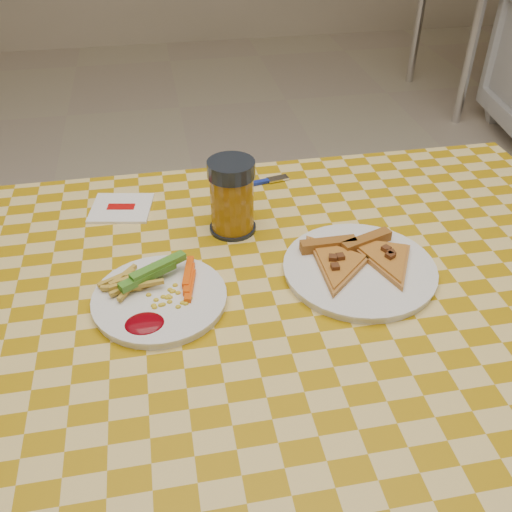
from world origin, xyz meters
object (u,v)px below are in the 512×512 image
object	(u,v)px
drink_glass	(232,197)
table	(271,324)
plate_right	(359,270)
plate_left	(160,300)

from	to	relation	value
drink_glass	table	bearing A→B (deg)	-79.67
plate_right	plate_left	bearing A→B (deg)	-177.54
table	drink_glass	distance (m)	0.24
table	plate_right	size ratio (longest dim) A/B	5.08
plate_left	drink_glass	size ratio (longest dim) A/B	1.48
table	drink_glass	xyz separation A→B (m)	(-0.03, 0.19, 0.14)
plate_left	drink_glass	world-z (taller)	drink_glass
table	plate_right	world-z (taller)	plate_right
table	plate_left	world-z (taller)	plate_left
table	drink_glass	bearing A→B (deg)	100.33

